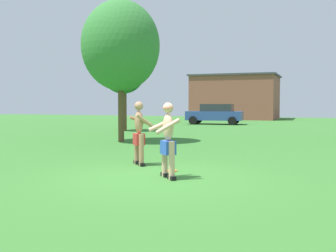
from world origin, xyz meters
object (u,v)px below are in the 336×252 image
(car_blue_near_post, at_px, (215,114))
(tree_left_field, at_px, (123,74))
(player_in_red, at_px, (139,132))
(player_with_cap, at_px, (168,137))
(frisbee, at_px, (172,171))
(tree_behind_players, at_px, (121,46))

(car_blue_near_post, relative_size, tree_left_field, 0.95)
(player_in_red, xyz_separation_m, car_blue_near_post, (-3.11, 20.90, -0.06))
(player_in_red, bearing_deg, player_with_cap, -47.54)
(frisbee, bearing_deg, car_blue_near_post, 101.19)
(player_with_cap, bearing_deg, tree_left_field, 120.53)
(player_with_cap, bearing_deg, car_blue_near_post, 101.33)
(player_with_cap, relative_size, tree_left_field, 0.36)
(player_in_red, relative_size, tree_left_field, 0.37)
(tree_behind_players, bearing_deg, car_blue_near_post, 88.91)
(player_with_cap, distance_m, tree_left_field, 15.53)
(car_blue_near_post, height_order, tree_left_field, tree_left_field)
(tree_left_field, bearing_deg, tree_behind_players, -63.89)
(frisbee, bearing_deg, tree_left_field, 121.52)
(frisbee, bearing_deg, tree_behind_players, 126.33)
(tree_left_field, relative_size, tree_behind_players, 0.78)
(frisbee, height_order, car_blue_near_post, car_blue_near_post)
(player_with_cap, xyz_separation_m, frisbee, (-0.23, 0.88, -0.90))
(player_with_cap, bearing_deg, frisbee, 104.66)
(player_in_red, height_order, tree_behind_players, tree_behind_players)
(player_with_cap, bearing_deg, tree_behind_players, 124.07)
(player_with_cap, distance_m, frisbee, 1.28)
(player_in_red, distance_m, car_blue_near_post, 21.13)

